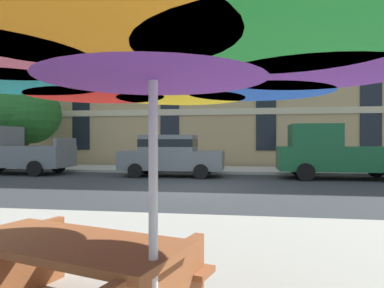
% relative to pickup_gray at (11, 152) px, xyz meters
% --- Properties ---
extents(ground_plane, '(120.00, 120.00, 0.00)m').
position_rel_pickup_gray_xyz_m(ground_plane, '(9.13, -3.70, -1.03)').
color(ground_plane, '#2D3033').
extents(sidewalk_far, '(56.00, 3.60, 0.12)m').
position_rel_pickup_gray_xyz_m(sidewalk_far, '(9.13, 3.10, -0.97)').
color(sidewalk_far, '#B2ADA3').
rests_on(sidewalk_far, ground).
extents(apartment_building, '(44.10, 12.08, 12.80)m').
position_rel_pickup_gray_xyz_m(apartment_building, '(9.13, 11.29, 5.37)').
color(apartment_building, tan).
rests_on(apartment_building, ground).
extents(pickup_gray, '(5.10, 2.12, 2.20)m').
position_rel_pickup_gray_xyz_m(pickup_gray, '(0.00, 0.00, 0.00)').
color(pickup_gray, slate).
rests_on(pickup_gray, ground).
extents(sedan_gray, '(4.40, 1.98, 1.78)m').
position_rel_pickup_gray_xyz_m(sedan_gray, '(7.58, -0.00, -0.08)').
color(sedan_gray, slate).
rests_on(sedan_gray, ground).
extents(pickup_green, '(5.10, 2.12, 2.20)m').
position_rel_pickup_gray_xyz_m(pickup_green, '(14.37, 0.00, 0.00)').
color(pickup_green, '#195933').
rests_on(pickup_green, ground).
extents(street_tree_left, '(3.38, 3.52, 4.75)m').
position_rel_pickup_gray_xyz_m(street_tree_left, '(-1.25, 2.84, 2.15)').
color(street_tree_left, '#4C3823').
rests_on(street_tree_left, ground).
extents(patio_umbrella, '(3.08, 3.08, 2.33)m').
position_rel_pickup_gray_xyz_m(patio_umbrella, '(10.22, -12.70, 1.06)').
color(patio_umbrella, silver).
rests_on(patio_umbrella, ground).
extents(picnic_table, '(2.15, 1.96, 0.77)m').
position_rel_pickup_gray_xyz_m(picnic_table, '(9.47, -12.37, -0.54)').
color(picnic_table, brown).
rests_on(picnic_table, ground).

